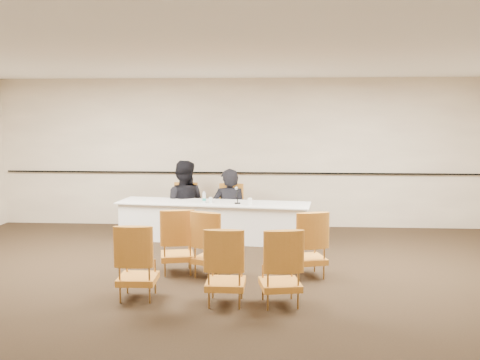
# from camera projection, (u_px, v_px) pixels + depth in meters

# --- Properties ---
(floor) EXTENTS (10.00, 10.00, 0.00)m
(floor) POSITION_uv_depth(u_px,v_px,m) (223.00, 288.00, 7.05)
(floor) COLOR black
(floor) RESTS_ON ground
(ceiling) EXTENTS (10.00, 10.00, 0.00)m
(ceiling) POSITION_uv_depth(u_px,v_px,m) (222.00, 56.00, 6.69)
(ceiling) COLOR white
(ceiling) RESTS_ON ground
(wall_back) EXTENTS (10.00, 0.04, 3.00)m
(wall_back) POSITION_uv_depth(u_px,v_px,m) (242.00, 153.00, 10.83)
(wall_back) COLOR beige
(wall_back) RESTS_ON ground
(wall_rail) EXTENTS (9.80, 0.04, 0.03)m
(wall_rail) POSITION_uv_depth(u_px,v_px,m) (242.00, 173.00, 10.84)
(wall_rail) COLOR black
(wall_rail) RESTS_ON wall_back
(panel_table) EXTENTS (3.55, 1.21, 0.70)m
(panel_table) POSITION_uv_depth(u_px,v_px,m) (213.00, 221.00, 9.70)
(panel_table) COLOR white
(panel_table) RESTS_ON ground
(panelist_main) EXTENTS (0.70, 0.48, 1.84)m
(panelist_main) POSITION_uv_depth(u_px,v_px,m) (229.00, 216.00, 10.18)
(panelist_main) COLOR black
(panelist_main) RESTS_ON ground
(panelist_main_chair) EXTENTS (0.55, 0.55, 0.95)m
(panelist_main_chair) POSITION_uv_depth(u_px,v_px,m) (229.00, 210.00, 10.16)
(panelist_main_chair) COLOR #AB661E
(panelist_main_chair) RESTS_ON ground
(panelist_second) EXTENTS (0.91, 0.72, 1.84)m
(panelist_second) POSITION_uv_depth(u_px,v_px,m) (183.00, 208.00, 10.33)
(panelist_second) COLOR black
(panelist_second) RESTS_ON ground
(panelist_second_chair) EXTENTS (0.55, 0.55, 0.95)m
(panelist_second_chair) POSITION_uv_depth(u_px,v_px,m) (183.00, 208.00, 10.33)
(panelist_second_chair) COLOR #AB661E
(panelist_second_chair) RESTS_ON ground
(papers) EXTENTS (0.32, 0.25, 0.00)m
(papers) POSITION_uv_depth(u_px,v_px,m) (233.00, 204.00, 9.49)
(papers) COLOR white
(papers) RESTS_ON panel_table
(microphone) EXTENTS (0.15, 0.23, 0.29)m
(microphone) POSITION_uv_depth(u_px,v_px,m) (237.00, 196.00, 9.46)
(microphone) COLOR black
(microphone) RESTS_ON panel_table
(water_bottle) EXTENTS (0.09, 0.09, 0.21)m
(water_bottle) POSITION_uv_depth(u_px,v_px,m) (204.00, 197.00, 9.58)
(water_bottle) COLOR teal
(water_bottle) RESTS_ON panel_table
(drinking_glass) EXTENTS (0.07, 0.07, 0.10)m
(drinking_glass) POSITION_uv_depth(u_px,v_px,m) (211.00, 200.00, 9.61)
(drinking_glass) COLOR white
(drinking_glass) RESTS_ON panel_table
(coffee_cup) EXTENTS (0.09, 0.09, 0.12)m
(coffee_cup) POSITION_uv_depth(u_px,v_px,m) (250.00, 201.00, 9.38)
(coffee_cup) COLOR white
(coffee_cup) RESTS_ON panel_table
(aud_chair_front_left) EXTENTS (0.60, 0.60, 0.95)m
(aud_chair_front_left) POSITION_uv_depth(u_px,v_px,m) (177.00, 240.00, 7.66)
(aud_chair_front_left) COLOR #AB661E
(aud_chair_front_left) RESTS_ON ground
(aud_chair_front_mid) EXTENTS (0.65, 0.65, 0.95)m
(aud_chair_front_mid) POSITION_uv_depth(u_px,v_px,m) (213.00, 243.00, 7.49)
(aud_chair_front_mid) COLOR #AB661E
(aud_chair_front_mid) RESTS_ON ground
(aud_chair_front_right) EXTENTS (0.62, 0.62, 0.95)m
(aud_chair_front_right) POSITION_uv_depth(u_px,v_px,m) (307.00, 243.00, 7.48)
(aud_chair_front_right) COLOR #AB661E
(aud_chair_front_right) RESTS_ON ground
(aud_chair_back_left) EXTENTS (0.52, 0.52, 0.95)m
(aud_chair_back_left) POSITION_uv_depth(u_px,v_px,m) (138.00, 261.00, 6.59)
(aud_chair_back_left) COLOR #AB661E
(aud_chair_back_left) RESTS_ON ground
(aud_chair_back_mid) EXTENTS (0.50, 0.50, 0.95)m
(aud_chair_back_mid) POSITION_uv_depth(u_px,v_px,m) (226.00, 265.00, 6.39)
(aud_chair_back_mid) COLOR #AB661E
(aud_chair_back_mid) RESTS_ON ground
(aud_chair_back_right) EXTENTS (0.58, 0.58, 0.95)m
(aud_chair_back_right) POSITION_uv_depth(u_px,v_px,m) (280.00, 266.00, 6.36)
(aud_chair_back_right) COLOR #AB661E
(aud_chair_back_right) RESTS_ON ground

